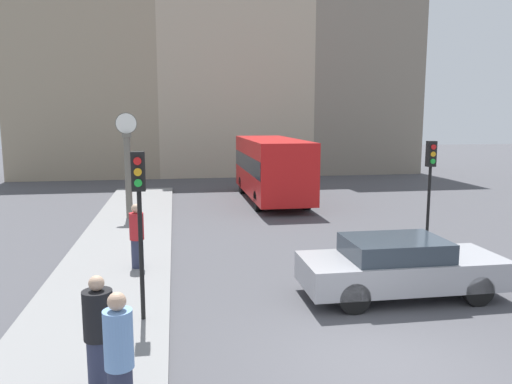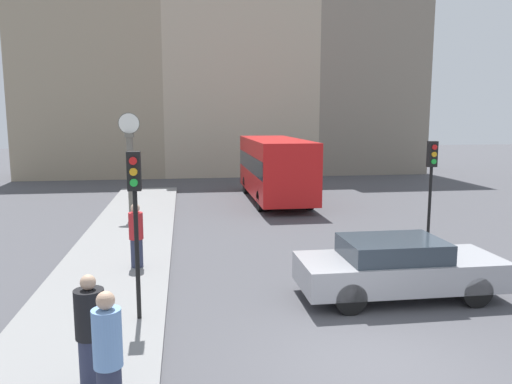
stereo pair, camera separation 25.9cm
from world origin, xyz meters
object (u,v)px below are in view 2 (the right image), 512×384
Objects in this scene: bus_distant at (275,166)px; sedan_car at (398,267)px; traffic_light_far at (431,174)px; pedestrian_red_top at (136,236)px; traffic_light_near at (135,200)px; street_clock at (130,164)px; pedestrian_black_jacket at (91,333)px; pedestrian_blue_stripe at (108,359)px.

sedan_car is at bearing -88.28° from bus_distant.
traffic_light_far is 1.97× the size of pedestrian_red_top.
bus_distant is (-0.40, 13.45, 1.01)m from sedan_car.
street_clock is at bearing 96.29° from traffic_light_near.
sedan_car is 2.64× the size of pedestrian_black_jacket.
bus_distant reaches higher than pedestrian_black_jacket.
bus_distant is 17.66m from pedestrian_black_jacket.
pedestrian_black_jacket is 1.01× the size of pedestrian_red_top.
traffic_light_far is at bearing 36.93° from pedestrian_black_jacket.
pedestrian_red_top is at bearing 95.66° from traffic_light_near.
traffic_light_near is 9.12m from traffic_light_far.
bus_distant is 4.72× the size of pedestrian_black_jacket.
street_clock is (-6.91, 9.68, 1.55)m from sedan_car.
street_clock is at bearing 93.00° from pedestrian_black_jacket.
traffic_light_far reaches higher than sedan_car.
bus_distant is 4.78× the size of pedestrian_red_top.
traffic_light_near is at bearing -83.71° from street_clock.
sedan_car is 4.47m from traffic_light_far.
sedan_car is 1.11× the size of street_clock.
pedestrian_red_top is at bearing -83.39° from street_clock.
sedan_car is at bearing 27.22° from pedestrian_black_jacket.
traffic_light_far is 1.95× the size of pedestrian_black_jacket.
pedestrian_blue_stripe is (0.40, -1.00, 0.06)m from pedestrian_black_jacket.
traffic_light_far is 10.95m from pedestrian_black_jacket.
pedestrian_black_jacket is (-0.46, -2.54, -1.56)m from traffic_light_near.
bus_distant is 2.42× the size of traffic_light_far.
sedan_car is 2.66× the size of pedestrian_red_top.
street_clock is 12.97m from pedestrian_black_jacket.
street_clock is 6.96m from pedestrian_red_top.
pedestrian_blue_stripe reaches higher than pedestrian_red_top.
pedestrian_red_top is at bearing -118.41° from bus_distant.
traffic_light_near is 0.81× the size of street_clock.
traffic_light_near reaches higher than pedestrian_red_top.
street_clock reaches higher than pedestrian_red_top.
bus_distant reaches higher than sedan_car.
sedan_car is 13.49m from bus_distant.
traffic_light_near reaches higher than sedan_car.
pedestrian_blue_stripe is (0.29, -7.10, 0.06)m from pedestrian_red_top.
pedestrian_black_jacket is 1.08m from pedestrian_blue_stripe.
pedestrian_black_jacket is 6.09m from pedestrian_red_top.
traffic_light_near reaches higher than bus_distant.
sedan_car is 1.37× the size of traffic_light_near.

